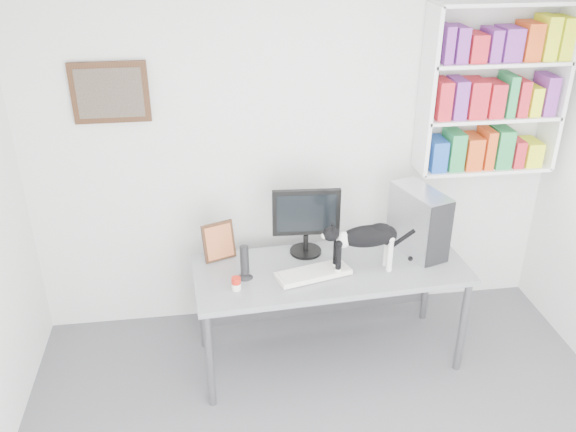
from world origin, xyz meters
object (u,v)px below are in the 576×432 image
(bookshelf, at_px, (493,90))
(monitor, at_px, (306,221))
(soup_can, at_px, (236,284))
(pc_tower, at_px, (419,221))
(leaning_print, at_px, (219,241))
(keyboard, at_px, (313,273))
(cat, at_px, (365,248))
(desk, at_px, (329,313))
(speaker, at_px, (245,262))

(bookshelf, relative_size, monitor, 2.43)
(bookshelf, distance_m, soup_can, 2.31)
(pc_tower, bearing_deg, leaning_print, 159.21)
(keyboard, bearing_deg, cat, -11.90)
(monitor, xyz_separation_m, keyboard, (-0.00, -0.31, -0.24))
(monitor, bearing_deg, bookshelf, 15.95)
(bookshelf, xyz_separation_m, desk, (-1.27, -0.53, -1.46))
(soup_can, bearing_deg, leaning_print, 102.53)
(soup_can, bearing_deg, speaker, 63.52)
(desk, bearing_deg, monitor, 118.36)
(leaning_print, distance_m, cat, 1.03)
(pc_tower, bearing_deg, cat, -170.78)
(desk, height_order, pc_tower, pc_tower)
(desk, height_order, monitor, monitor)
(leaning_print, xyz_separation_m, soup_can, (0.09, -0.42, -0.10))
(desk, relative_size, keyboard, 3.75)
(monitor, bearing_deg, desk, -54.55)
(keyboard, relative_size, soup_can, 5.58)
(monitor, height_order, leaning_print, monitor)
(speaker, xyz_separation_m, cat, (0.82, -0.03, 0.06))
(leaning_print, bearing_deg, monitor, -20.88)
(monitor, bearing_deg, pc_tower, -1.76)
(desk, height_order, leaning_print, leaning_print)
(desk, distance_m, pc_tower, 0.93)
(pc_tower, height_order, leaning_print, pc_tower)
(leaning_print, xyz_separation_m, cat, (0.98, -0.31, 0.04))
(keyboard, xyz_separation_m, cat, (0.36, 0.01, 0.16))
(bookshelf, bearing_deg, speaker, -162.71)
(keyboard, bearing_deg, pc_tower, 2.31)
(monitor, bearing_deg, keyboard, -86.89)
(desk, bearing_deg, leaning_print, 159.63)
(monitor, distance_m, keyboard, 0.39)
(desk, bearing_deg, soup_can, -168.09)
(soup_can, height_order, cat, cat)
(monitor, height_order, cat, monitor)
(pc_tower, xyz_separation_m, speaker, (-1.26, -0.20, -0.11))
(desk, distance_m, speaker, 0.79)
(bookshelf, xyz_separation_m, keyboard, (-1.41, -0.62, -1.04))
(pc_tower, bearing_deg, keyboard, 179.02)
(desk, bearing_deg, keyboard, -151.42)
(bookshelf, height_order, speaker, bookshelf)
(desk, distance_m, monitor, 0.70)
(desk, distance_m, keyboard, 0.45)
(bookshelf, relative_size, pc_tower, 2.61)
(monitor, relative_size, pc_tower, 1.08)
(speaker, relative_size, cat, 0.42)
(pc_tower, relative_size, soup_can, 5.24)
(speaker, bearing_deg, pc_tower, 8.78)
(bookshelf, bearing_deg, keyboard, -156.18)
(speaker, bearing_deg, desk, 4.42)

